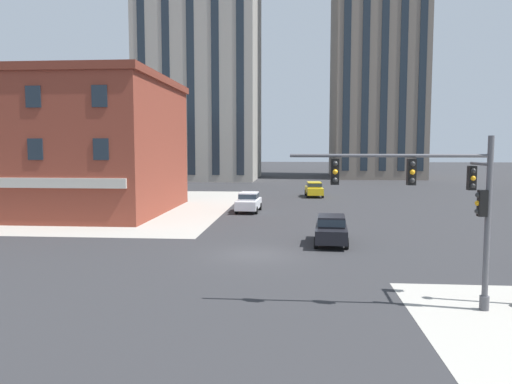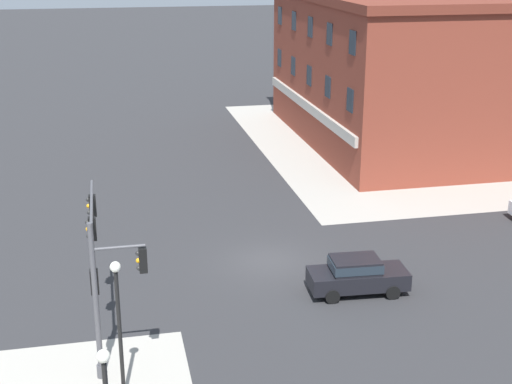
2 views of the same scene
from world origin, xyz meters
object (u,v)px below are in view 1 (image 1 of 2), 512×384
car_cross_westbound (331,228)px  car_parked_curb (249,201)px  traffic_signal_main (446,199)px  car_main_southbound_near (314,189)px

car_cross_westbound → car_parked_curb: bearing=113.9°
car_cross_westbound → traffic_signal_main: bearing=-74.3°
car_main_southbound_near → car_parked_curb: bearing=-114.4°
car_main_southbound_near → car_cross_westbound: 27.28m
traffic_signal_main → car_parked_curb: bearing=110.3°
traffic_signal_main → car_cross_westbound: 11.83m
car_main_southbound_near → car_parked_curb: same height
car_cross_westbound → car_main_southbound_near: bearing=90.1°
car_main_southbound_near → traffic_signal_main: bearing=-85.3°
car_cross_westbound → car_parked_curb: size_ratio=1.01×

